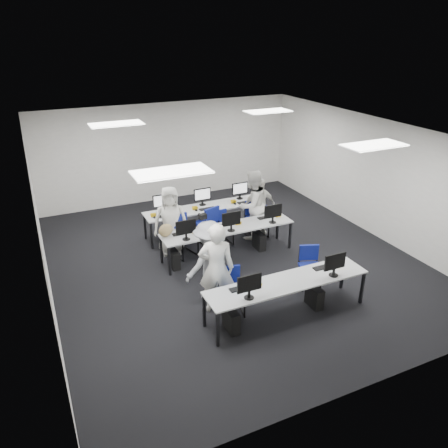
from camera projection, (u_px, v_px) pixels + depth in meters
name	position (u px, v px, depth m)	size (l,w,h in m)	color
room	(232.00, 200.00, 9.72)	(9.00, 9.02, 3.00)	black
ceiling_panels	(232.00, 133.00, 9.11)	(5.20, 4.60, 0.02)	white
desk_front	(287.00, 284.00, 8.07)	(3.20, 0.70, 0.73)	#AAACAE
desk_mid	(228.00, 230.00, 10.22)	(3.20, 0.70, 0.73)	#AAACAE
desk_back	(205.00, 209.00, 11.38)	(3.20, 0.70, 0.73)	#AAACAE
equipment_front	(278.00, 301.00, 8.11)	(2.51, 0.41, 1.19)	#0B4A95
equipment_mid	(221.00, 244.00, 10.27)	(2.91, 0.41, 1.19)	white
equipment_back	(212.00, 219.00, 11.60)	(2.91, 0.41, 1.19)	white
chair_0	(231.00, 299.00, 8.30)	(0.53, 0.56, 0.90)	navy
chair_1	(309.00, 274.00, 9.16)	(0.56, 0.58, 0.87)	navy
chair_2	(184.00, 243.00, 10.40)	(0.60, 0.63, 0.99)	navy
chair_3	(223.00, 233.00, 10.99)	(0.44, 0.48, 0.84)	navy
chair_4	(256.00, 225.00, 11.35)	(0.52, 0.56, 0.95)	navy
chair_5	(172.00, 237.00, 10.75)	(0.45, 0.49, 0.91)	navy
chair_6	(207.00, 230.00, 11.08)	(0.62, 0.64, 0.98)	navy
chair_7	(257.00, 224.00, 11.53)	(0.42, 0.46, 0.83)	navy
handbag	(166.00, 230.00, 9.74)	(0.35, 0.22, 0.29)	olive
student_0	(216.00, 268.00, 8.11)	(0.67, 0.44, 1.83)	silver
student_1	(252.00, 205.00, 11.05)	(0.87, 0.68, 1.80)	silver
student_2	(171.00, 221.00, 10.31)	(0.82, 0.53, 1.67)	silver
student_3	(259.00, 207.00, 11.30)	(0.90, 0.37, 1.53)	silver
photographer	(209.00, 261.00, 8.54)	(1.08, 0.62, 1.67)	gray
dslr_camera	(203.00, 217.00, 8.30)	(0.14, 0.18, 0.10)	black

